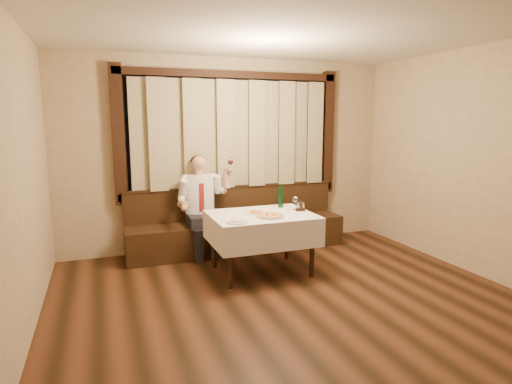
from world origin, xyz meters
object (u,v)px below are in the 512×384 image
object	(u,v)px
banquette	(237,229)
pasta_red	(256,211)
green_bottle	(281,197)
pasta_cream	(237,220)
seated_man	(201,198)
cruet_caddy	(300,208)
dining_table	(261,222)
pizza	(270,216)

from	to	relation	value
banquette	pasta_red	distance (m)	1.09
banquette	green_bottle	xyz separation A→B (m)	(0.38, -0.73, 0.58)
pasta_cream	seated_man	size ratio (longest dim) A/B	0.17
pasta_red	cruet_caddy	world-z (taller)	cruet_caddy
dining_table	pasta_red	xyz separation A→B (m)	(-0.06, 0.04, 0.14)
cruet_caddy	pasta_cream	bearing A→B (deg)	-148.37
banquette	cruet_caddy	bearing A→B (deg)	-62.81
banquette	pizza	size ratio (longest dim) A/B	9.33
seated_man	pizza	bearing A→B (deg)	-63.00
banquette	pasta_red	world-z (taller)	banquette
pizza	pasta_red	bearing A→B (deg)	111.18
dining_table	cruet_caddy	xyz separation A→B (m)	(0.53, -0.01, 0.15)
pizza	pasta_cream	size ratio (longest dim) A/B	1.39
banquette	cruet_caddy	distance (m)	1.26
pasta_cream	green_bottle	bearing A→B (deg)	37.50
pizza	green_bottle	size ratio (longest dim) A/B	1.05
cruet_caddy	dining_table	bearing A→B (deg)	-167.78
pasta_red	green_bottle	world-z (taller)	green_bottle
pizza	seated_man	distance (m)	1.28
pizza	pasta_red	world-z (taller)	pasta_red
pasta_red	seated_man	distance (m)	1.01
banquette	pasta_red	bearing A→B (deg)	-93.73
green_bottle	seated_man	distance (m)	1.13
pizza	cruet_caddy	size ratio (longest dim) A/B	2.74
dining_table	seated_man	distance (m)	1.10
cruet_caddy	pizza	bearing A→B (deg)	-145.37
pasta_red	seated_man	bearing A→B (deg)	118.53
pizza	pasta_cream	xyz separation A→B (m)	(-0.45, -0.12, 0.02)
dining_table	pizza	distance (m)	0.24
dining_table	pasta_red	size ratio (longest dim) A/B	5.27
seated_man	green_bottle	bearing A→B (deg)	-34.78
banquette	seated_man	size ratio (longest dim) A/B	2.25
banquette	pasta_cream	distance (m)	1.49
pasta_red	cruet_caddy	bearing A→B (deg)	-4.99
cruet_caddy	seated_man	xyz separation A→B (m)	(-1.08, 0.94, 0.03)
banquette	dining_table	world-z (taller)	banquette
pasta_red	pasta_cream	xyz separation A→B (m)	(-0.36, -0.37, 0.00)
dining_table	pasta_cream	xyz separation A→B (m)	(-0.42, -0.33, 0.14)
pasta_cream	green_bottle	distance (m)	1.02
dining_table	banquette	bearing A→B (deg)	90.00
cruet_caddy	seated_man	distance (m)	1.43
seated_man	cruet_caddy	bearing A→B (deg)	-41.16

